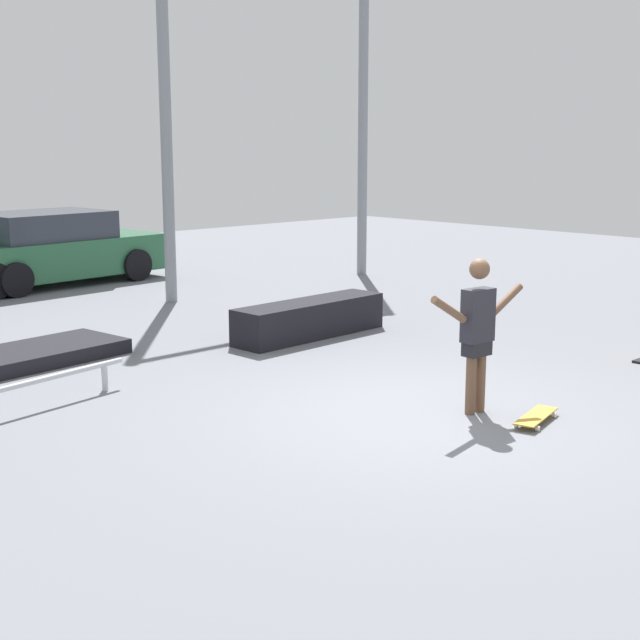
{
  "coord_description": "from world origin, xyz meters",
  "views": [
    {
      "loc": [
        -6.79,
        -5.64,
        2.75
      ],
      "look_at": [
        0.19,
        1.73,
        0.72
      ],
      "focal_mm": 50.0,
      "sensor_mm": 36.0,
      "label": 1
    }
  ],
  "objects_px": {
    "grind_box": "(310,319)",
    "manual_pad": "(24,357)",
    "skateboarder": "(478,327)",
    "parked_car_green": "(50,249)",
    "skateboard": "(536,417)",
    "grind_rail": "(20,389)"
  },
  "relations": [
    {
      "from": "grind_box",
      "to": "manual_pad",
      "type": "distance_m",
      "value": 3.96
    },
    {
      "from": "skateboarder",
      "to": "parked_car_green",
      "type": "xyz_separation_m",
      "value": [
        0.88,
        10.98,
        -0.22
      ]
    },
    {
      "from": "skateboard",
      "to": "grind_rail",
      "type": "bearing_deg",
      "value": 119.07
    },
    {
      "from": "skateboarder",
      "to": "skateboard",
      "type": "xyz_separation_m",
      "value": [
        0.17,
        -0.63,
        -0.85
      ]
    },
    {
      "from": "skateboard",
      "to": "parked_car_green",
      "type": "distance_m",
      "value": 11.64
    },
    {
      "from": "skateboarder",
      "to": "grind_rail",
      "type": "distance_m",
      "value": 4.73
    },
    {
      "from": "grind_box",
      "to": "grind_rail",
      "type": "height_order",
      "value": "grind_box"
    },
    {
      "from": "skateboard",
      "to": "parked_car_green",
      "type": "xyz_separation_m",
      "value": [
        0.71,
        11.61,
        0.63
      ]
    },
    {
      "from": "skateboarder",
      "to": "grind_box",
      "type": "height_order",
      "value": "skateboarder"
    },
    {
      "from": "parked_car_green",
      "to": "skateboard",
      "type": "bearing_deg",
      "value": -98.48
    },
    {
      "from": "skateboard",
      "to": "manual_pad",
      "type": "distance_m",
      "value": 6.37
    },
    {
      "from": "skateboarder",
      "to": "grind_box",
      "type": "xyz_separation_m",
      "value": [
        1.28,
        3.9,
        -0.65
      ]
    },
    {
      "from": "manual_pad",
      "to": "grind_rail",
      "type": "bearing_deg",
      "value": -116.09
    },
    {
      "from": "skateboarder",
      "to": "parked_car_green",
      "type": "distance_m",
      "value": 11.02
    },
    {
      "from": "grind_box",
      "to": "skateboarder",
      "type": "bearing_deg",
      "value": -108.17
    },
    {
      "from": "skateboarder",
      "to": "grind_rail",
      "type": "xyz_separation_m",
      "value": [
        -3.43,
        3.2,
        -0.64
      ]
    },
    {
      "from": "skateboard",
      "to": "manual_pad",
      "type": "relative_size",
      "value": 0.31
    },
    {
      "from": "manual_pad",
      "to": "parked_car_green",
      "type": "relative_size",
      "value": 0.58
    },
    {
      "from": "manual_pad",
      "to": "grind_box",
      "type": "bearing_deg",
      "value": -18.7
    },
    {
      "from": "skateboard",
      "to": "grind_box",
      "type": "xyz_separation_m",
      "value": [
        1.11,
        4.52,
        0.2
      ]
    },
    {
      "from": "grind_rail",
      "to": "manual_pad",
      "type": "bearing_deg",
      "value": 63.91
    },
    {
      "from": "grind_box",
      "to": "parked_car_green",
      "type": "distance_m",
      "value": 7.11
    }
  ]
}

